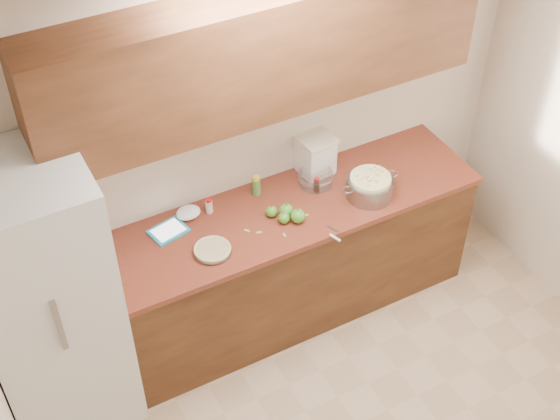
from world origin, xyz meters
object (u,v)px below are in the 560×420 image
tablet (168,231)px  flour_canister (315,154)px  pie (212,250)px  colander (370,187)px

tablet → flour_canister: bearing=-7.6°
flour_canister → tablet: (-1.05, -0.09, -0.13)m
pie → colander: 1.07m
colander → flour_canister: flour_canister is taller
colander → tablet: (-1.23, 0.28, -0.06)m
pie → colander: (1.07, -0.00, 0.05)m
pie → flour_canister: flour_canister is taller
colander → tablet: 1.27m
pie → tablet: 0.32m
colander → flour_canister: bearing=115.9°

